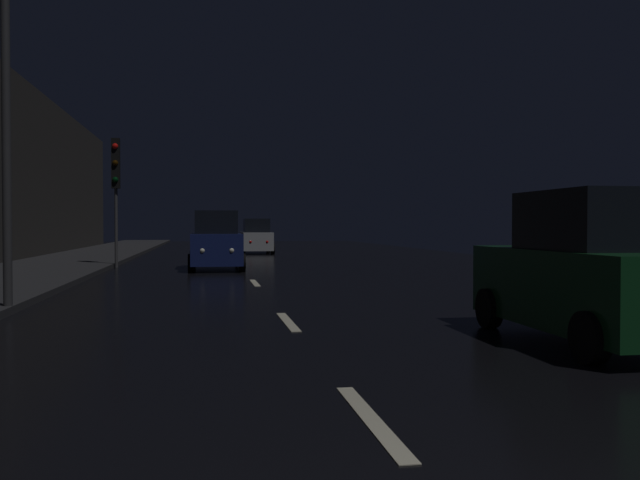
{
  "coord_description": "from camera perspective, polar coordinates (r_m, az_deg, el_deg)",
  "views": [
    {
      "loc": [
        -1.36,
        -2.47,
        1.62
      ],
      "look_at": [
        1.79,
        16.14,
        1.21
      ],
      "focal_mm": 38.12,
      "sensor_mm": 36.0,
      "label": 1
    }
  ],
  "objects": [
    {
      "name": "car_approaching_headlights",
      "position": [
        25.18,
        -8.72,
        -0.22
      ],
      "size": [
        1.97,
        4.26,
        2.14
      ],
      "rotation": [
        0.0,
        0.0,
        -1.57
      ],
      "color": "#141E51",
      "rests_on": "ground"
    },
    {
      "name": "car_distant_taillights",
      "position": [
        38.91,
        -5.37,
        0.2
      ],
      "size": [
        1.82,
        3.94,
        1.98
      ],
      "rotation": [
        0.0,
        0.0,
        1.57
      ],
      "color": "#A5A8AD",
      "rests_on": "ground"
    },
    {
      "name": "ground",
      "position": [
        27.06,
        -6.7,
        -2.21
      ],
      "size": [
        26.44,
        84.0,
        0.02
      ],
      "primitive_type": "cube",
      "color": "black"
    },
    {
      "name": "traffic_light_far_left",
      "position": [
        27.07,
        -16.77,
        5.36
      ],
      "size": [
        0.31,
        0.46,
        4.92
      ],
      "rotation": [
        0.0,
        0.0,
        -1.55
      ],
      "color": "#38383A",
      "rests_on": "ground"
    },
    {
      "name": "car_parked_right_near",
      "position": [
        10.15,
        21.79,
        -2.58
      ],
      "size": [
        1.93,
        4.17,
        2.1
      ],
      "rotation": [
        0.0,
        0.0,
        1.57
      ],
      "color": "#0F3819",
      "rests_on": "ground"
    },
    {
      "name": "sidewalk_left",
      "position": [
        27.6,
        -21.42,
        -2.04
      ],
      "size": [
        4.4,
        84.0,
        0.15
      ],
      "primitive_type": "cube",
      "color": "#28282B",
      "rests_on": "ground"
    },
    {
      "name": "streetlamp_overhead",
      "position": [
        14.05,
        -23.25,
        17.22
      ],
      "size": [
        1.7,
        0.44,
        8.52
      ],
      "color": "#2D2D30",
      "rests_on": "ground"
    },
    {
      "name": "lane_centerline",
      "position": [
        15.65,
        -4.58,
        -4.68
      ],
      "size": [
        0.16,
        23.04,
        0.01
      ],
      "color": "beige",
      "rests_on": "ground"
    }
  ]
}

